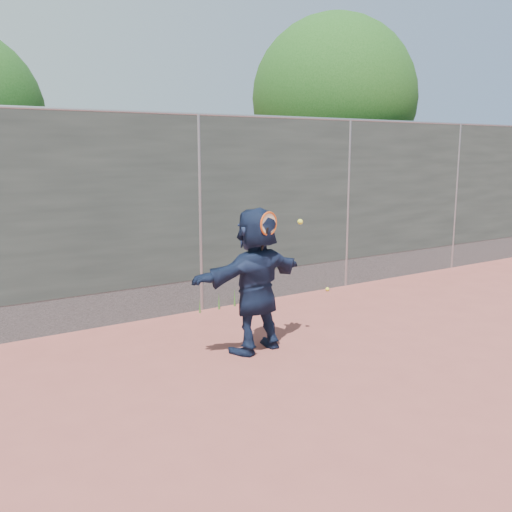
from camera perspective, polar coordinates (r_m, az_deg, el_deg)
ground at (r=6.34m, az=9.70°, el=-12.66°), size 80.00×80.00×0.00m
player at (r=7.03m, az=0.00°, el=-2.41°), size 1.74×0.78×1.81m
ball_ground at (r=10.26m, az=7.15°, el=-3.31°), size 0.07×0.07×0.07m
fence at (r=8.76m, az=-5.66°, el=4.63°), size 20.00×0.06×3.03m
swing_action at (r=6.81m, az=1.58°, el=3.12°), size 0.72×0.18×0.51m
tree_right at (r=13.27m, az=8.27°, el=14.84°), size 3.78×3.60×5.39m
weed_clump at (r=9.06m, az=-3.49°, el=-4.46°), size 0.68×0.07×0.30m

